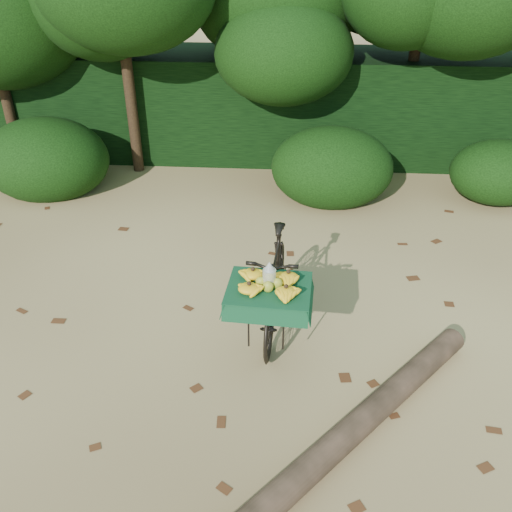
{
  "coord_description": "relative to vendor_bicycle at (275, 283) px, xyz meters",
  "views": [
    {
      "loc": [
        0.91,
        -3.56,
        3.62
      ],
      "look_at": [
        0.59,
        0.88,
        0.93
      ],
      "focal_mm": 38.0,
      "sensor_mm": 36.0,
      "label": 1
    }
  ],
  "objects": [
    {
      "name": "ground",
      "position": [
        -0.77,
        -1.02,
        -0.53
      ],
      "size": [
        80.0,
        80.0,
        0.0
      ],
      "primitive_type": "plane",
      "color": "#D2B770",
      "rests_on": "ground"
    },
    {
      "name": "vendor_bicycle",
      "position": [
        0.0,
        0.0,
        0.0
      ],
      "size": [
        0.79,
        1.82,
        1.05
      ],
      "rotation": [
        0.0,
        0.0,
        -0.06
      ],
      "color": "black",
      "rests_on": "ground"
    },
    {
      "name": "fallen_log",
      "position": [
        0.74,
        -1.44,
        -0.42
      ],
      "size": [
        2.3,
        2.54,
        0.23
      ],
      "primitive_type": "cylinder",
      "rotation": [
        1.57,
        0.0,
        -0.73
      ],
      "color": "brown",
      "rests_on": "ground"
    },
    {
      "name": "hedge_backdrop",
      "position": [
        -0.77,
        5.28,
        0.37
      ],
      "size": [
        26.0,
        1.8,
        1.8
      ],
      "primitive_type": "cube",
      "color": "black",
      "rests_on": "ground"
    },
    {
      "name": "tree_row",
      "position": [
        -1.42,
        4.48,
        1.47
      ],
      "size": [
        14.5,
        2.0,
        4.0
      ],
      "primitive_type": null,
      "color": "black",
      "rests_on": "ground"
    },
    {
      "name": "bush_clumps",
      "position": [
        -0.27,
        3.28,
        -0.08
      ],
      "size": [
        8.8,
        1.7,
        0.9
      ],
      "primitive_type": null,
      "color": "black",
      "rests_on": "ground"
    },
    {
      "name": "leaf_litter",
      "position": [
        -0.77,
        -0.37,
        -0.53
      ],
      "size": [
        7.0,
        7.3,
        0.01
      ],
      "primitive_type": null,
      "color": "#4E2A14",
      "rests_on": "ground"
    }
  ]
}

